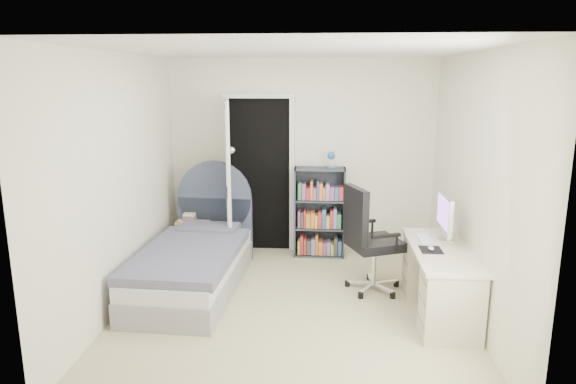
# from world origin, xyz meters

# --- Properties ---
(room_shell) EXTENTS (3.50, 3.70, 2.60)m
(room_shell) POSITION_xyz_m (0.00, 0.00, 1.25)
(room_shell) COLOR tan
(room_shell) RESTS_ON ground
(door) EXTENTS (0.92, 0.82, 2.06)m
(door) POSITION_xyz_m (-0.76, 1.52, 1.03)
(door) COLOR black
(door) RESTS_ON ground
(bed) EXTENTS (1.05, 2.08, 1.26)m
(bed) POSITION_xyz_m (-1.10, 0.45, 0.28)
(bed) COLOR gray
(bed) RESTS_ON ground
(nightstand) EXTENTS (0.41, 0.41, 0.60)m
(nightstand) POSITION_xyz_m (-1.33, 1.37, 0.39)
(nightstand) COLOR #CBB87C
(nightstand) RESTS_ON ground
(floor_lamp) EXTENTS (0.21, 0.21, 1.45)m
(floor_lamp) POSITION_xyz_m (-0.85, 1.27, 0.59)
(floor_lamp) COLOR silver
(floor_lamp) RESTS_ON ground
(bookcase) EXTENTS (0.64, 0.27, 1.36)m
(bookcase) POSITION_xyz_m (0.25, 1.58, 0.53)
(bookcase) COLOR #333C46
(bookcase) RESTS_ON ground
(desk) EXTENTS (0.55, 1.37, 1.13)m
(desk) POSITION_xyz_m (1.43, -0.04, 0.37)
(desk) COLOR beige
(desk) RESTS_ON ground
(office_chair) EXTENTS (0.66, 0.67, 1.15)m
(office_chair) POSITION_xyz_m (0.76, 0.47, 0.63)
(office_chair) COLOR silver
(office_chair) RESTS_ON ground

